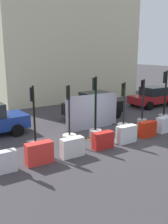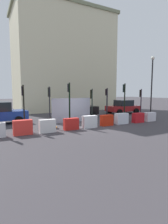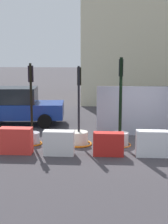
{
  "view_description": "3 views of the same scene",
  "coord_description": "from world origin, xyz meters",
  "px_view_note": "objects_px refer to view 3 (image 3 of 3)",
  "views": [
    {
      "loc": [
        -8.16,
        -9.92,
        4.47
      ],
      "look_at": [
        -1.3,
        0.93,
        1.35
      ],
      "focal_mm": 39.61,
      "sensor_mm": 36.0,
      "label": 1
    },
    {
      "loc": [
        -6.4,
        -12.13,
        2.62
      ],
      "look_at": [
        0.35,
        0.51,
        0.98
      ],
      "focal_mm": 28.52,
      "sensor_mm": 36.0,
      "label": 2
    },
    {
      "loc": [
        -1.68,
        -12.02,
        3.52
      ],
      "look_at": [
        -2.37,
        -0.18,
        1.34
      ],
      "focal_mm": 53.6,
      "sensor_mm": 36.0,
      "label": 3
    }
  ],
  "objects_px": {
    "traffic_light_2": "(79,135)",
    "traffic_light_1": "(32,130)",
    "car_black_sedan": "(167,107)",
    "car_blue_estate": "(18,107)",
    "construction_barrier_3": "(108,144)",
    "construction_barrier_1": "(16,141)",
    "construction_barrier_2": "(59,143)",
    "traffic_light_3": "(120,130)",
    "construction_barrier_4": "(152,144)"
  },
  "relations": [
    {
      "from": "construction_barrier_3",
      "to": "car_blue_estate",
      "type": "distance_m",
      "value": 6.41
    },
    {
      "from": "traffic_light_3",
      "to": "construction_barrier_2",
      "type": "relative_size",
      "value": 3.15
    },
    {
      "from": "construction_barrier_4",
      "to": "car_blue_estate",
      "type": "relative_size",
      "value": 0.24
    },
    {
      "from": "traffic_light_1",
      "to": "construction_barrier_3",
      "type": "xyz_separation_m",
      "value": [
        2.89,
        -1.26,
        -0.15
      ]
    },
    {
      "from": "traffic_light_1",
      "to": "car_blue_estate",
      "type": "relative_size",
      "value": 0.69
    },
    {
      "from": "construction_barrier_1",
      "to": "construction_barrier_2",
      "type": "relative_size",
      "value": 1.08
    },
    {
      "from": "traffic_light_2",
      "to": "construction_barrier_1",
      "type": "distance_m",
      "value": 2.43
    },
    {
      "from": "traffic_light_1",
      "to": "car_blue_estate",
      "type": "height_order",
      "value": "traffic_light_1"
    },
    {
      "from": "construction_barrier_4",
      "to": "car_black_sedan",
      "type": "height_order",
      "value": "car_black_sedan"
    },
    {
      "from": "construction_barrier_1",
      "to": "construction_barrier_2",
      "type": "xyz_separation_m",
      "value": [
        1.5,
        -0.09,
        -0.03
      ]
    },
    {
      "from": "car_black_sedan",
      "to": "car_blue_estate",
      "type": "bearing_deg",
      "value": -178.93
    },
    {
      "from": "traffic_light_1",
      "to": "construction_barrier_4",
      "type": "distance_m",
      "value": 4.54
    },
    {
      "from": "traffic_light_1",
      "to": "car_black_sedan",
      "type": "height_order",
      "value": "traffic_light_1"
    },
    {
      "from": "construction_barrier_1",
      "to": "construction_barrier_2",
      "type": "bearing_deg",
      "value": -3.46
    },
    {
      "from": "construction_barrier_4",
      "to": "traffic_light_1",
      "type": "bearing_deg",
      "value": 163.64
    },
    {
      "from": "construction_barrier_4",
      "to": "car_blue_estate",
      "type": "bearing_deg",
      "value": 140.49
    },
    {
      "from": "traffic_light_1",
      "to": "construction_barrier_1",
      "type": "height_order",
      "value": "traffic_light_1"
    },
    {
      "from": "construction_barrier_1",
      "to": "car_black_sedan",
      "type": "height_order",
      "value": "car_black_sedan"
    },
    {
      "from": "construction_barrier_2",
      "to": "traffic_light_2",
      "type": "bearing_deg",
      "value": 65.9
    },
    {
      "from": "traffic_light_3",
      "to": "car_blue_estate",
      "type": "height_order",
      "value": "traffic_light_3"
    },
    {
      "from": "construction_barrier_2",
      "to": "traffic_light_1",
      "type": "bearing_deg",
      "value": 132.63
    },
    {
      "from": "construction_barrier_3",
      "to": "car_blue_estate",
      "type": "relative_size",
      "value": 0.23
    },
    {
      "from": "traffic_light_2",
      "to": "construction_barrier_1",
      "type": "xyz_separation_m",
      "value": [
        -2.09,
        -1.23,
        0.06
      ]
    },
    {
      "from": "construction_barrier_2",
      "to": "construction_barrier_4",
      "type": "distance_m",
      "value": 3.16
    },
    {
      "from": "construction_barrier_1",
      "to": "construction_barrier_4",
      "type": "distance_m",
      "value": 4.66
    },
    {
      "from": "traffic_light_3",
      "to": "car_blue_estate",
      "type": "xyz_separation_m",
      "value": [
        -4.74,
        3.46,
        0.28
      ]
    },
    {
      "from": "construction_barrier_2",
      "to": "construction_barrier_4",
      "type": "bearing_deg",
      "value": 0.37
    },
    {
      "from": "traffic_light_2",
      "to": "car_blue_estate",
      "type": "distance_m",
      "value": 4.73
    },
    {
      "from": "construction_barrier_3",
      "to": "construction_barrier_2",
      "type": "bearing_deg",
      "value": -178.84
    },
    {
      "from": "construction_barrier_1",
      "to": "traffic_light_2",
      "type": "bearing_deg",
      "value": 30.38
    },
    {
      "from": "traffic_light_3",
      "to": "traffic_light_1",
      "type": "bearing_deg",
      "value": -179.75
    },
    {
      "from": "car_black_sedan",
      "to": "car_blue_estate",
      "type": "height_order",
      "value": "car_black_sedan"
    },
    {
      "from": "traffic_light_3",
      "to": "car_blue_estate",
      "type": "relative_size",
      "value": 0.74
    },
    {
      "from": "traffic_light_1",
      "to": "construction_barrier_3",
      "type": "relative_size",
      "value": 2.96
    },
    {
      "from": "traffic_light_2",
      "to": "traffic_light_1",
      "type": "bearing_deg",
      "value": -179.36
    },
    {
      "from": "construction_barrier_3",
      "to": "car_black_sedan",
      "type": "relative_size",
      "value": 0.25
    },
    {
      "from": "construction_barrier_2",
      "to": "car_black_sedan",
      "type": "height_order",
      "value": "car_black_sedan"
    },
    {
      "from": "traffic_light_2",
      "to": "car_blue_estate",
      "type": "bearing_deg",
      "value": 132.76
    },
    {
      "from": "construction_barrier_1",
      "to": "construction_barrier_3",
      "type": "height_order",
      "value": "construction_barrier_1"
    },
    {
      "from": "traffic_light_1",
      "to": "construction_barrier_1",
      "type": "bearing_deg",
      "value": -104.33
    },
    {
      "from": "traffic_light_1",
      "to": "construction_barrier_4",
      "type": "bearing_deg",
      "value": -16.36
    },
    {
      "from": "traffic_light_3",
      "to": "construction_barrier_1",
      "type": "height_order",
      "value": "traffic_light_3"
    },
    {
      "from": "car_black_sedan",
      "to": "car_blue_estate",
      "type": "xyz_separation_m",
      "value": [
        -7.13,
        -0.13,
        -0.03
      ]
    },
    {
      "from": "construction_barrier_2",
      "to": "car_blue_estate",
      "type": "relative_size",
      "value": 0.23
    },
    {
      "from": "construction_barrier_3",
      "to": "construction_barrier_4",
      "type": "xyz_separation_m",
      "value": [
        1.47,
        -0.01,
        0.04
      ]
    },
    {
      "from": "car_black_sedan",
      "to": "traffic_light_1",
      "type": "bearing_deg",
      "value": -147.79
    },
    {
      "from": "traffic_light_3",
      "to": "construction_barrier_1",
      "type": "distance_m",
      "value": 3.84
    },
    {
      "from": "traffic_light_3",
      "to": "car_black_sedan",
      "type": "bearing_deg",
      "value": 56.35
    },
    {
      "from": "car_blue_estate",
      "to": "traffic_light_3",
      "type": "bearing_deg",
      "value": -36.11
    },
    {
      "from": "construction_barrier_3",
      "to": "car_blue_estate",
      "type": "bearing_deg",
      "value": 132.2
    }
  ]
}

